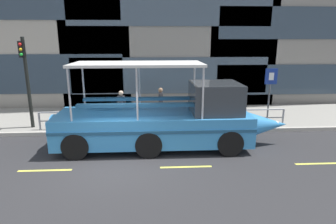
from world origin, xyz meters
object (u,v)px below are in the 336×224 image
(pedestrian_mid_left, at_px, (161,101))
(pedestrian_mid_right, at_px, (121,104))
(parking_sign, at_px, (270,87))
(duck_tour_boat, at_px, (168,120))
(traffic_light_pole, at_px, (26,74))
(pedestrian_near_bow, at_px, (209,101))

(pedestrian_mid_left, distance_m, pedestrian_mid_right, 2.04)
(parking_sign, bearing_deg, duck_tour_boat, -155.13)
(pedestrian_mid_right, bearing_deg, traffic_light_pole, -175.75)
(traffic_light_pole, xyz_separation_m, pedestrian_mid_right, (4.27, 0.32, -1.54))
(parking_sign, bearing_deg, traffic_light_pole, -180.00)
(parking_sign, bearing_deg, pedestrian_near_bow, 158.44)
(parking_sign, bearing_deg, pedestrian_mid_left, 170.54)
(pedestrian_near_bow, bearing_deg, pedestrian_mid_left, -175.50)
(traffic_light_pole, relative_size, pedestrian_mid_right, 2.49)
(parking_sign, relative_size, pedestrian_near_bow, 1.77)
(parking_sign, relative_size, pedestrian_mid_left, 1.60)
(duck_tour_boat, xyz_separation_m, pedestrian_mid_left, (-0.18, 3.28, 0.11))
(traffic_light_pole, xyz_separation_m, parking_sign, (11.56, 0.00, -0.69))
(parking_sign, distance_m, pedestrian_mid_left, 5.47)
(traffic_light_pole, height_order, pedestrian_mid_left, traffic_light_pole)
(duck_tour_boat, bearing_deg, traffic_light_pole, 159.53)
(duck_tour_boat, xyz_separation_m, pedestrian_near_bow, (2.39, 3.48, 0.01))
(parking_sign, height_order, duck_tour_boat, duck_tour_boat)
(pedestrian_mid_left, bearing_deg, pedestrian_near_bow, 4.50)
(duck_tour_boat, distance_m, pedestrian_mid_right, 3.45)
(parking_sign, xyz_separation_m, pedestrian_mid_right, (-7.29, 0.32, -0.85))
(duck_tour_boat, distance_m, pedestrian_mid_left, 3.29)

